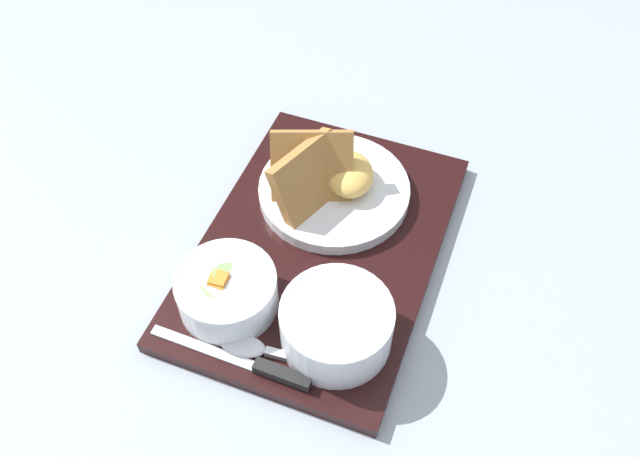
# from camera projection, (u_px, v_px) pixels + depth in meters

# --- Properties ---
(ground_plane) EXTENTS (4.00, 4.00, 0.00)m
(ground_plane) POSITION_uv_depth(u_px,v_px,m) (320.00, 252.00, 0.86)
(ground_plane) COLOR #99A3AD
(serving_tray) EXTENTS (0.42, 0.30, 0.02)m
(serving_tray) POSITION_uv_depth(u_px,v_px,m) (320.00, 248.00, 0.85)
(serving_tray) COLOR black
(serving_tray) RESTS_ON ground_plane
(bowl_salad) EXTENTS (0.12, 0.12, 0.06)m
(bowl_salad) POSITION_uv_depth(u_px,v_px,m) (227.00, 290.00, 0.77)
(bowl_salad) COLOR silver
(bowl_salad) RESTS_ON serving_tray
(bowl_soup) EXTENTS (0.12, 0.12, 0.06)m
(bowl_soup) POSITION_uv_depth(u_px,v_px,m) (336.00, 324.00, 0.74)
(bowl_soup) COLOR silver
(bowl_soup) RESTS_ON serving_tray
(plate_main) EXTENTS (0.20, 0.20, 0.10)m
(plate_main) POSITION_uv_depth(u_px,v_px,m) (330.00, 185.00, 0.88)
(plate_main) COLOR silver
(plate_main) RESTS_ON serving_tray
(knife) EXTENTS (0.02, 0.19, 0.01)m
(knife) POSITION_uv_depth(u_px,v_px,m) (262.00, 368.00, 0.73)
(knife) COLOR silver
(knife) RESTS_ON serving_tray
(spoon) EXTENTS (0.03, 0.16, 0.01)m
(spoon) POSITION_uv_depth(u_px,v_px,m) (270.00, 352.00, 0.75)
(spoon) COLOR silver
(spoon) RESTS_ON serving_tray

